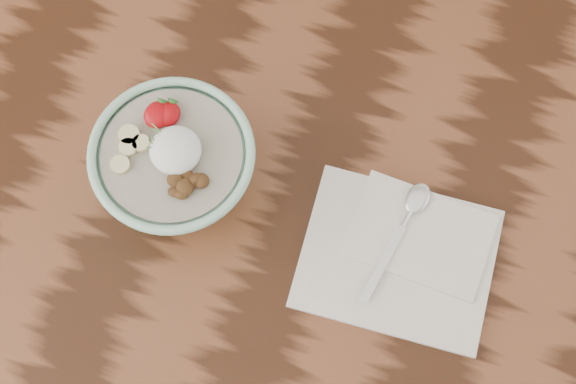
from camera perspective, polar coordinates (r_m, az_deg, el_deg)
name	(u,v)px	position (r cm, az deg, el deg)	size (l,w,h in cm)	color
table	(315,198)	(113.34, 1.93, -0.45)	(160.00, 90.00, 75.00)	#32180C
breakfast_bowl	(176,165)	(98.75, -7.98, 1.88)	(19.85, 19.85, 13.56)	#A2DABC
napkin	(402,253)	(101.86, 8.12, -4.35)	(24.99, 20.77, 1.46)	white
spoon	(409,215)	(102.07, 8.60, -1.60)	(4.84, 17.48, 0.91)	silver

